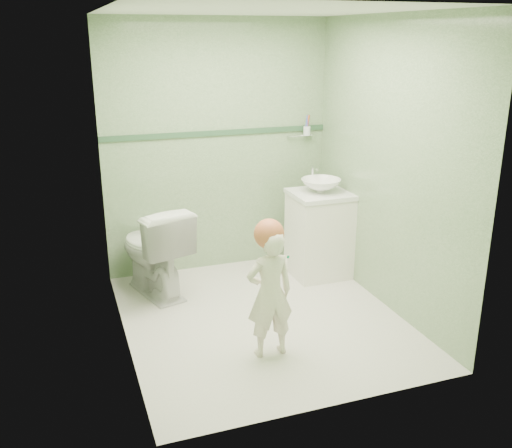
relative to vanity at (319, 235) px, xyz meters
name	(u,v)px	position (x,y,z in m)	size (l,w,h in m)	color
ground	(262,319)	(-0.84, -0.70, -0.40)	(2.50, 2.50, 0.00)	beige
room_shell	(263,178)	(-0.84, -0.70, 0.80)	(2.50, 2.54, 2.40)	gray
trim_stripe	(218,133)	(-0.84, 0.54, 0.95)	(2.20, 0.02, 0.05)	#2F5237
vanity	(319,235)	(0.00, 0.00, 0.00)	(0.52, 0.50, 0.80)	white
counter	(321,194)	(0.00, 0.00, 0.41)	(0.54, 0.52, 0.04)	white
basin	(321,186)	(0.00, 0.00, 0.49)	(0.37, 0.37, 0.13)	white
faucet	(313,173)	(0.00, 0.19, 0.57)	(0.03, 0.13, 0.18)	silver
cup_holder	(306,131)	(0.05, 0.48, 0.93)	(0.26, 0.07, 0.21)	silver
toilet	(153,250)	(-1.58, 0.10, 0.02)	(0.47, 0.82, 0.83)	white
toddler	(270,294)	(-0.97, -1.22, 0.08)	(0.35, 0.23, 0.96)	silver
hair_cap	(269,234)	(-0.97, -1.20, 0.53)	(0.21, 0.21, 0.21)	#C3623B
teal_toothbrush	(287,256)	(-0.90, -1.35, 0.40)	(0.11, 0.13, 0.08)	#0E8A60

